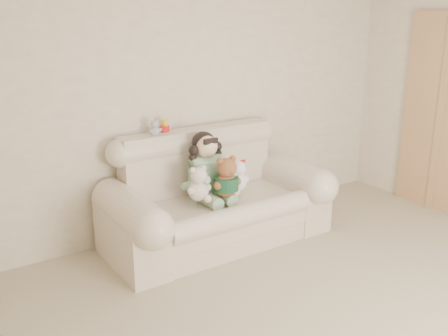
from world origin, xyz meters
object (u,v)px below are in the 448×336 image
sofa (218,190)px  seated_child (206,165)px  white_cat (237,173)px  brown_teddy (226,173)px  cream_teddy (198,180)px

sofa → seated_child: size_ratio=3.27×
white_cat → sofa: bearing=163.9°
white_cat → brown_teddy: bearing=-141.7°
seated_child → white_cat: (0.22, -0.18, -0.06)m
white_cat → cream_teddy: bearing=-161.8°
sofa → brown_teddy: (-0.02, -0.16, 0.20)m
sofa → cream_teddy: size_ratio=5.71×
seated_child → white_cat: 0.29m
seated_child → brown_teddy: 0.25m
sofa → cream_teddy: sofa is taller
sofa → white_cat: bearing=-33.9°
sofa → cream_teddy: (-0.27, -0.10, 0.17)m
white_cat → seated_child: bearing=159.0°
brown_teddy → cream_teddy: brown_teddy is taller
sofa → seated_child: bearing=133.1°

